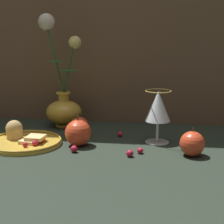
{
  "coord_description": "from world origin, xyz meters",
  "views": [
    {
      "loc": [
        0.18,
        -1.09,
        0.34
      ],
      "look_at": [
        0.02,
        -0.02,
        0.1
      ],
      "focal_mm": 60.0,
      "sensor_mm": 36.0,
      "label": 1
    }
  ],
  "objects_px": {
    "vase": "(63,98)",
    "wine_glass": "(158,108)",
    "apple_beside_vase": "(78,133)",
    "apple_near_glass": "(79,127)",
    "plate_with_pastries": "(23,139)",
    "apple_at_table_edge": "(192,144)"
  },
  "relations": [
    {
      "from": "plate_with_pastries",
      "to": "apple_at_table_edge",
      "type": "distance_m",
      "value": 0.5
    },
    {
      "from": "plate_with_pastries",
      "to": "apple_beside_vase",
      "type": "bearing_deg",
      "value": 2.97
    },
    {
      "from": "plate_with_pastries",
      "to": "apple_near_glass",
      "type": "distance_m",
      "value": 0.18
    },
    {
      "from": "apple_near_glass",
      "to": "apple_beside_vase",
      "type": "bearing_deg",
      "value": -79.19
    },
    {
      "from": "wine_glass",
      "to": "apple_beside_vase",
      "type": "xyz_separation_m",
      "value": [
        -0.23,
        -0.07,
        -0.07
      ]
    },
    {
      "from": "wine_glass",
      "to": "plate_with_pastries",
      "type": "bearing_deg",
      "value": -169.24
    },
    {
      "from": "apple_beside_vase",
      "to": "apple_near_glass",
      "type": "bearing_deg",
      "value": 100.81
    },
    {
      "from": "apple_near_glass",
      "to": "vase",
      "type": "bearing_deg",
      "value": 125.64
    },
    {
      "from": "vase",
      "to": "plate_with_pastries",
      "type": "distance_m",
      "value": 0.25
    },
    {
      "from": "wine_glass",
      "to": "vase",
      "type": "bearing_deg",
      "value": 156.15
    },
    {
      "from": "plate_with_pastries",
      "to": "wine_glass",
      "type": "distance_m",
      "value": 0.42
    },
    {
      "from": "plate_with_pastries",
      "to": "apple_near_glass",
      "type": "xyz_separation_m",
      "value": [
        0.15,
        0.1,
        0.02
      ]
    },
    {
      "from": "plate_with_pastries",
      "to": "apple_near_glass",
      "type": "bearing_deg",
      "value": 34.16
    },
    {
      "from": "vase",
      "to": "wine_glass",
      "type": "xyz_separation_m",
      "value": [
        0.34,
        -0.15,
        0.01
      ]
    },
    {
      "from": "wine_glass",
      "to": "apple_at_table_edge",
      "type": "distance_m",
      "value": 0.16
    },
    {
      "from": "wine_glass",
      "to": "apple_beside_vase",
      "type": "relative_size",
      "value": 1.79
    },
    {
      "from": "wine_glass",
      "to": "apple_at_table_edge",
      "type": "relative_size",
      "value": 2.0
    },
    {
      "from": "vase",
      "to": "apple_beside_vase",
      "type": "bearing_deg",
      "value": -63.92
    },
    {
      "from": "plate_with_pastries",
      "to": "wine_glass",
      "type": "height_order",
      "value": "wine_glass"
    },
    {
      "from": "apple_beside_vase",
      "to": "apple_near_glass",
      "type": "relative_size",
      "value": 1.18
    },
    {
      "from": "apple_at_table_edge",
      "to": "apple_near_glass",
      "type": "bearing_deg",
      "value": 158.44
    },
    {
      "from": "wine_glass",
      "to": "apple_near_glass",
      "type": "bearing_deg",
      "value": 173.97
    }
  ]
}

